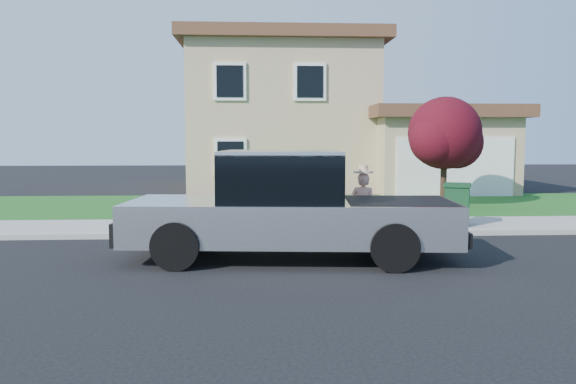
# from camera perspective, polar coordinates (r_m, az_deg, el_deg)

# --- Properties ---
(ground) EXTENTS (80.00, 80.00, 0.00)m
(ground) POSITION_cam_1_polar(r_m,az_deg,el_deg) (10.57, 3.15, -7.26)
(ground) COLOR black
(ground) RESTS_ON ground
(curb) EXTENTS (40.00, 0.20, 0.12)m
(curb) POSITION_cam_1_polar(r_m,az_deg,el_deg) (13.51, 6.01, -4.24)
(curb) COLOR gray
(curb) RESTS_ON ground
(sidewalk) EXTENTS (40.00, 2.00, 0.15)m
(sidewalk) POSITION_cam_1_polar(r_m,az_deg,el_deg) (14.58, 5.32, -3.46)
(sidewalk) COLOR gray
(sidewalk) RESTS_ON ground
(lawn) EXTENTS (40.00, 7.00, 0.10)m
(lawn) POSITION_cam_1_polar(r_m,az_deg,el_deg) (19.01, 3.31, -1.45)
(lawn) COLOR #134315
(lawn) RESTS_ON ground
(house) EXTENTS (14.00, 11.30, 6.85)m
(house) POSITION_cam_1_polar(r_m,az_deg,el_deg) (26.76, 2.10, 7.22)
(house) COLOR tan
(house) RESTS_ON ground
(pickup_truck) EXTENTS (6.54, 2.74, 2.09)m
(pickup_truck) POSITION_cam_1_polar(r_m,az_deg,el_deg) (10.80, 0.11, -1.72)
(pickup_truck) COLOR black
(pickup_truck) RESTS_ON ground
(woman) EXTENTS (0.68, 0.57, 1.75)m
(woman) POSITION_cam_1_polar(r_m,az_deg,el_deg) (12.40, 7.61, -1.54)
(woman) COLOR #E4977D
(woman) RESTS_ON ground
(ornamental_tree) EXTENTS (2.61, 2.36, 3.59)m
(ornamental_tree) POSITION_cam_1_polar(r_m,az_deg,el_deg) (19.03, 15.72, 5.43)
(ornamental_tree) COLOR black
(ornamental_tree) RESTS_ON lawn
(trash_bin) EXTENTS (0.88, 0.93, 1.05)m
(trash_bin) POSITION_cam_1_polar(r_m,az_deg,el_deg) (14.76, 16.79, -1.17)
(trash_bin) COLOR #0F371A
(trash_bin) RESTS_ON sidewalk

